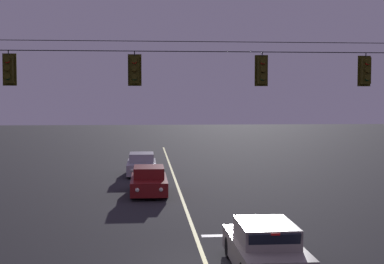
{
  "coord_description": "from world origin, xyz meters",
  "views": [
    {
      "loc": [
        -1.73,
        -15.77,
        4.81
      ],
      "look_at": [
        0.0,
        5.26,
        3.57
      ],
      "focal_mm": 52.67,
      "sensor_mm": 36.0,
      "label": 1
    }
  ],
  "objects_px": {
    "traffic_light_centre": "(262,70)",
    "traffic_light_right_inner": "(366,71)",
    "traffic_light_leftmost": "(8,69)",
    "car_waiting_near_lane": "(265,248)",
    "car_oncoming_trailing": "(142,165)",
    "traffic_light_left_inner": "(135,70)",
    "car_oncoming_lead": "(149,181)"
  },
  "relations": [
    {
      "from": "traffic_light_centre",
      "to": "traffic_light_right_inner",
      "type": "relative_size",
      "value": 1.0
    },
    {
      "from": "traffic_light_leftmost",
      "to": "traffic_light_centre",
      "type": "distance_m",
      "value": 8.91
    },
    {
      "from": "car_waiting_near_lane",
      "to": "car_oncoming_trailing",
      "type": "relative_size",
      "value": 0.98
    },
    {
      "from": "car_waiting_near_lane",
      "to": "traffic_light_left_inner",
      "type": "bearing_deg",
      "value": 128.03
    },
    {
      "from": "traffic_light_centre",
      "to": "traffic_light_right_inner",
      "type": "height_order",
      "value": "same"
    },
    {
      "from": "traffic_light_leftmost",
      "to": "traffic_light_right_inner",
      "type": "relative_size",
      "value": 1.0
    },
    {
      "from": "traffic_light_left_inner",
      "to": "car_oncoming_lead",
      "type": "distance_m",
      "value": 9.88
    },
    {
      "from": "traffic_light_leftmost",
      "to": "traffic_light_left_inner",
      "type": "distance_m",
      "value": 4.35
    },
    {
      "from": "traffic_light_left_inner",
      "to": "car_oncoming_lead",
      "type": "xyz_separation_m",
      "value": [
        0.53,
        8.38,
        -5.2
      ]
    },
    {
      "from": "traffic_light_centre",
      "to": "car_oncoming_trailing",
      "type": "distance_m",
      "value": 17.09
    },
    {
      "from": "traffic_light_centre",
      "to": "car_oncoming_trailing",
      "type": "xyz_separation_m",
      "value": [
        -4.46,
        15.66,
        -5.2
      ]
    },
    {
      "from": "car_waiting_near_lane",
      "to": "car_oncoming_trailing",
      "type": "bearing_deg",
      "value": 99.99
    },
    {
      "from": "traffic_light_leftmost",
      "to": "car_oncoming_lead",
      "type": "distance_m",
      "value": 11.0
    },
    {
      "from": "traffic_light_centre",
      "to": "car_oncoming_lead",
      "type": "height_order",
      "value": "traffic_light_centre"
    },
    {
      "from": "traffic_light_left_inner",
      "to": "traffic_light_right_inner",
      "type": "distance_m",
      "value": 8.39
    },
    {
      "from": "car_oncoming_lead",
      "to": "traffic_light_centre",
      "type": "bearing_deg",
      "value": -64.3
    },
    {
      "from": "traffic_light_leftmost",
      "to": "traffic_light_centre",
      "type": "relative_size",
      "value": 1.0
    },
    {
      "from": "traffic_light_centre",
      "to": "car_waiting_near_lane",
      "type": "xyz_separation_m",
      "value": [
        -0.87,
        -4.72,
        -5.2
      ]
    },
    {
      "from": "traffic_light_left_inner",
      "to": "car_oncoming_trailing",
      "type": "distance_m",
      "value": 16.5
    },
    {
      "from": "car_oncoming_lead",
      "to": "traffic_light_left_inner",
      "type": "bearing_deg",
      "value": -93.58
    },
    {
      "from": "traffic_light_left_inner",
      "to": "traffic_light_centre",
      "type": "distance_m",
      "value": 4.56
    },
    {
      "from": "traffic_light_centre",
      "to": "car_oncoming_lead",
      "type": "xyz_separation_m",
      "value": [
        -4.04,
        8.38,
        -5.2
      ]
    },
    {
      "from": "traffic_light_centre",
      "to": "car_oncoming_lead",
      "type": "bearing_deg",
      "value": 115.7
    },
    {
      "from": "traffic_light_right_inner",
      "to": "car_waiting_near_lane",
      "type": "distance_m",
      "value": 8.45
    },
    {
      "from": "traffic_light_right_inner",
      "to": "traffic_light_left_inner",
      "type": "bearing_deg",
      "value": 180.0
    },
    {
      "from": "traffic_light_leftmost",
      "to": "traffic_light_left_inner",
      "type": "bearing_deg",
      "value": 0.0
    },
    {
      "from": "traffic_light_left_inner",
      "to": "car_oncoming_trailing",
      "type": "bearing_deg",
      "value": 89.62
    },
    {
      "from": "car_oncoming_lead",
      "to": "car_oncoming_trailing",
      "type": "bearing_deg",
      "value": 93.31
    },
    {
      "from": "traffic_light_left_inner",
      "to": "car_oncoming_lead",
      "type": "height_order",
      "value": "traffic_light_left_inner"
    },
    {
      "from": "traffic_light_left_inner",
      "to": "car_waiting_near_lane",
      "type": "bearing_deg",
      "value": -51.97
    },
    {
      "from": "traffic_light_leftmost",
      "to": "car_waiting_near_lane",
      "type": "height_order",
      "value": "traffic_light_leftmost"
    },
    {
      "from": "car_waiting_near_lane",
      "to": "car_oncoming_trailing",
      "type": "distance_m",
      "value": 20.69
    }
  ]
}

